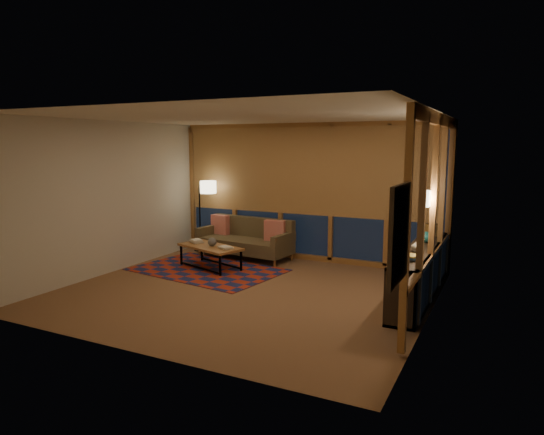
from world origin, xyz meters
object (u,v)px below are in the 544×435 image
at_px(sofa, 245,239).
at_px(coffee_table, 210,257).
at_px(floor_lamp, 200,215).
at_px(bookshelf, 421,271).

relative_size(sofa, coffee_table, 1.52).
bearing_deg(floor_lamp, sofa, 14.62).
height_order(sofa, bookshelf, sofa).
bearing_deg(coffee_table, floor_lamp, 149.70).
bearing_deg(sofa, coffee_table, -93.24).
bearing_deg(floor_lamp, coffee_table, -25.09).
distance_m(sofa, bookshelf, 3.77).
height_order(floor_lamp, bookshelf, floor_lamp).
relative_size(sofa, floor_lamp, 1.25).
bearing_deg(floor_lamp, bookshelf, 9.77).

